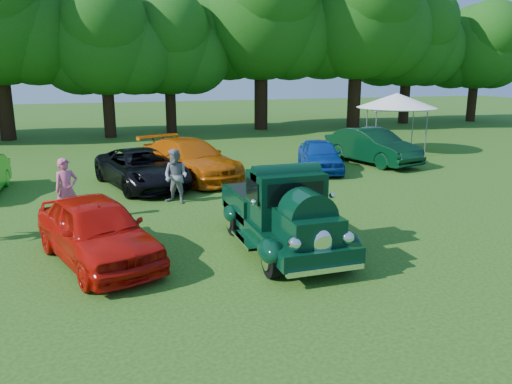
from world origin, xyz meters
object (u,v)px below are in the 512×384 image
object	(u,v)px
spectator_grey	(176,176)
canopy_tent	(397,101)
hero_pickup	(282,214)
spectator_pink	(67,190)
back_car_blue	(320,155)
back_car_green	(372,146)
back_car_black	(142,168)
red_convertible	(97,230)
back_car_orange	(190,160)

from	to	relation	value
spectator_grey	canopy_tent	distance (m)	14.57
hero_pickup	spectator_grey	world-z (taller)	hero_pickup
spectator_pink	back_car_blue	bearing A→B (deg)	1.55
back_car_green	spectator_grey	xyz separation A→B (m)	(-9.81, -4.30, 0.09)
back_car_blue	spectator_grey	bearing A→B (deg)	-137.26
back_car_black	canopy_tent	bearing A→B (deg)	2.10
red_convertible	canopy_tent	distance (m)	19.18
back_car_green	canopy_tent	distance (m)	4.32
red_convertible	back_car_black	size ratio (longest dim) A/B	0.87
back_car_black	canopy_tent	size ratio (longest dim) A/B	0.95
back_car_green	spectator_pink	bearing A→B (deg)	-172.37
back_car_black	back_car_green	distance (m)	10.75
hero_pickup	red_convertible	world-z (taller)	hero_pickup
back_car_blue	hero_pickup	bearing A→B (deg)	-104.84
hero_pickup	canopy_tent	xyz separation A→B (m)	(10.93, 11.88, 1.84)
hero_pickup	red_convertible	bearing A→B (deg)	174.68
hero_pickup	back_car_black	size ratio (longest dim) A/B	0.98
spectator_pink	canopy_tent	world-z (taller)	canopy_tent
hero_pickup	red_convertible	distance (m)	4.32
back_car_orange	red_convertible	bearing A→B (deg)	-136.40
hero_pickup	spectator_grey	bearing A→B (deg)	109.63
spectator_pink	spectator_grey	xyz separation A→B (m)	(3.29, 0.98, -0.02)
back_car_black	canopy_tent	xyz separation A→B (m)	(13.53, 4.18, 1.98)
red_convertible	spectator_pink	bearing A→B (deg)	82.92
back_car_orange	back_car_green	world-z (taller)	back_car_green
spectator_grey	hero_pickup	bearing A→B (deg)	-27.56
red_convertible	canopy_tent	world-z (taller)	canopy_tent
hero_pickup	back_car_black	xyz separation A→B (m)	(-2.60, 7.70, -0.14)
canopy_tent	back_car_black	bearing A→B (deg)	-162.83
back_car_green	canopy_tent	bearing A→B (deg)	27.57
back_car_green	back_car_orange	bearing A→B (deg)	170.82
hero_pickup	back_car_orange	xyz separation A→B (m)	(-0.64, 8.50, -0.05)
red_convertible	canopy_tent	size ratio (longest dim) A/B	0.83
back_car_blue	spectator_grey	distance (m)	7.57
back_car_blue	red_convertible	bearing A→B (deg)	-123.45
back_car_blue	back_car_black	bearing A→B (deg)	-158.90
back_car_green	spectator_grey	world-z (taller)	spectator_grey
back_car_green	spectator_grey	bearing A→B (deg)	-170.63
back_car_green	spectator_pink	size ratio (longest dim) A/B	2.67
back_car_black	spectator_pink	world-z (taller)	spectator_pink
spectator_pink	red_convertible	bearing A→B (deg)	-100.30
red_convertible	back_car_orange	world-z (taller)	back_car_orange
spectator_grey	back_car_green	bearing A→B (deg)	66.50
red_convertible	back_car_blue	world-z (taller)	red_convertible
back_car_black	back_car_green	size ratio (longest dim) A/B	1.03
back_car_orange	hero_pickup	bearing A→B (deg)	-107.74
hero_pickup	back_car_green	size ratio (longest dim) A/B	1.02
spectator_pink	spectator_grey	size ratio (longest dim) A/B	1.02
back_car_green	spectator_grey	distance (m)	10.71
red_convertible	back_car_green	distance (m)	15.20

